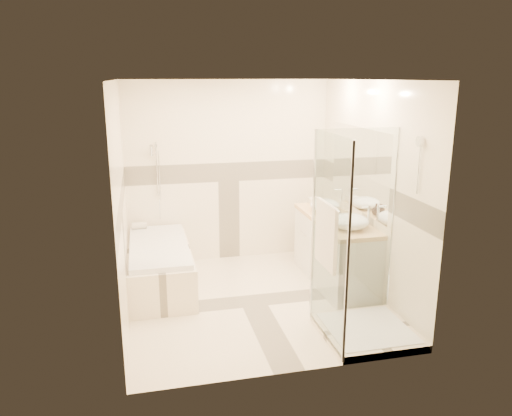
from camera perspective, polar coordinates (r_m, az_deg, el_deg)
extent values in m
cube|color=#F4E1C2|center=(5.92, -0.40, -10.59)|extent=(2.80, 3.00, 0.01)
cube|color=white|center=(5.35, -0.45, 14.49)|extent=(2.80, 3.00, 0.01)
cube|color=#F9E7C7|center=(6.95, -3.16, 4.13)|extent=(2.80, 0.01, 2.50)
cube|color=#F9E7C7|center=(4.10, 4.21, -3.48)|extent=(2.80, 0.01, 2.50)
cube|color=#F9E7C7|center=(5.38, -15.19, 0.47)|extent=(0.01, 3.00, 2.50)
cube|color=#F9E7C7|center=(5.96, 12.88, 1.99)|extent=(0.01, 3.00, 2.50)
cube|color=white|center=(6.18, 11.64, 4.40)|extent=(0.01, 1.60, 1.00)
cylinder|color=silver|center=(6.80, -11.27, 4.48)|extent=(0.02, 0.02, 0.70)
cube|color=#F9E7C7|center=(6.30, -10.93, -6.74)|extent=(0.75, 1.70, 0.50)
cube|color=white|center=(6.20, -11.06, -4.33)|extent=(0.69, 1.60, 0.06)
ellipsoid|color=white|center=(6.22, -11.04, -4.77)|extent=(0.56, 1.40, 0.16)
cube|color=white|center=(6.35, 8.98, -5.03)|extent=(0.55, 1.60, 0.80)
cylinder|color=silver|center=(5.85, 7.85, -5.18)|extent=(0.01, 0.24, 0.01)
cylinder|color=silver|center=(6.56, 5.38, -2.87)|extent=(0.01, 0.24, 0.01)
cube|color=#EDBE7D|center=(6.22, 9.14, -1.34)|extent=(0.57, 1.62, 0.05)
cube|color=#F9E7C7|center=(5.30, 12.59, -13.65)|extent=(0.90, 0.90, 0.08)
cube|color=white|center=(5.28, 12.61, -13.22)|extent=(0.80, 0.80, 0.01)
cube|color=white|center=(4.74, 8.40, -3.75)|extent=(0.01, 0.90, 2.00)
cube|color=white|center=(5.29, 11.14, -1.88)|extent=(0.90, 0.01, 2.00)
cylinder|color=silver|center=(4.34, 10.48, -5.57)|extent=(0.03, 0.03, 2.00)
cylinder|color=silver|center=(5.13, 6.52, -2.21)|extent=(0.03, 0.03, 2.00)
cylinder|color=silver|center=(5.49, 15.40, -1.52)|extent=(0.03, 0.03, 2.00)
cylinder|color=silver|center=(4.91, 18.20, 7.25)|extent=(0.03, 0.10, 0.10)
cylinder|color=silver|center=(4.62, 8.15, 0.45)|extent=(0.02, 0.60, 0.02)
cube|color=white|center=(4.70, 8.02, -3.09)|extent=(0.04, 0.48, 0.62)
ellipsoid|color=white|center=(6.49, 7.87, 0.32)|extent=(0.38, 0.38, 0.15)
ellipsoid|color=white|center=(5.78, 10.69, -1.52)|extent=(0.43, 0.43, 0.17)
cylinder|color=silver|center=(6.56, 9.73, 1.01)|extent=(0.03, 0.03, 0.29)
cylinder|color=silver|center=(6.51, 9.36, 2.04)|extent=(0.10, 0.02, 0.02)
cylinder|color=silver|center=(5.86, 12.73, -0.97)|extent=(0.03, 0.03, 0.26)
cylinder|color=silver|center=(5.81, 12.38, 0.05)|extent=(0.09, 0.02, 0.02)
imported|color=black|center=(6.11, 9.28, -0.59)|extent=(0.09, 0.09, 0.16)
imported|color=black|center=(6.21, 8.92, -0.43)|extent=(0.14, 0.14, 0.14)
cube|color=white|center=(6.84, 6.75, 0.76)|extent=(0.14, 0.23, 0.07)
cylinder|color=white|center=(6.85, -13.18, -1.96)|extent=(0.19, 0.09, 0.09)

